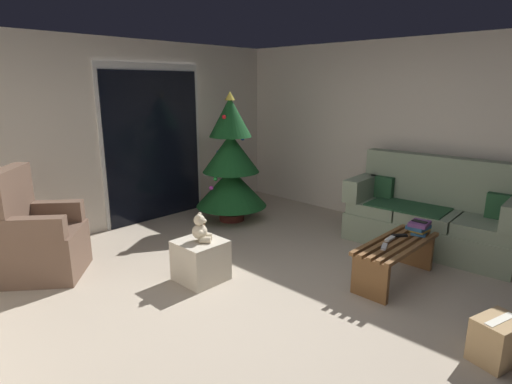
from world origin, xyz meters
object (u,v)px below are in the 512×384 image
cell_phone (420,221)px  teddy_bear_chestnut_by_tree (201,231)px  ottoman (201,260)px  cardboard_box_taped_mid_floor (497,340)px  remote_silver (384,247)px  armchair (40,238)px  couch (432,215)px  book_stack (419,227)px  coffee_table (395,255)px  remote_black (400,235)px  christmas_tree (231,165)px  teddy_bear_cream (201,229)px  remote_white (390,239)px

cell_phone → teddy_bear_chestnut_by_tree: 2.58m
ottoman → cardboard_box_taped_mid_floor: size_ratio=1.11×
remote_silver → armchair: size_ratio=0.14×
cell_phone → cardboard_box_taped_mid_floor: cell_phone is taller
couch → remote_silver: bearing=-175.8°
book_stack → ottoman: size_ratio=0.56×
book_stack → armchair: size_ratio=0.22×
book_stack → coffee_table: bearing=171.6°
book_stack → ottoman: bearing=139.2°
remote_black → christmas_tree: size_ratio=0.09×
cell_phone → christmas_tree: christmas_tree is taller
remote_black → cell_phone: size_ratio=1.08×
ottoman → teddy_bear_chestnut_by_tree: ottoman is taller
teddy_bear_cream → cardboard_box_taped_mid_floor: (0.65, -2.51, -0.37)m
remote_white → ottoman: size_ratio=0.35×
coffee_table → teddy_bear_cream: teddy_bear_cream is taller
remote_silver → christmas_tree: size_ratio=0.09×
cardboard_box_taped_mid_floor → couch: bearing=33.7°
coffee_table → ottoman: (-1.32, 1.42, -0.07)m
couch → cardboard_box_taped_mid_floor: bearing=-146.3°
remote_silver → teddy_bear_chestnut_by_tree: size_ratio=0.55×
couch → ottoman: couch is taller
remote_black → ottoman: remote_black is taller
ottoman → remote_white: bearing=-45.3°
coffee_table → teddy_bear_chestnut_by_tree: coffee_table is taller
couch → remote_silver: size_ratio=12.70×
remote_black → armchair: armchair is taller
couch → remote_black: 1.00m
teddy_bear_cream → cardboard_box_taped_mid_floor: bearing=-75.5°
ottoman → teddy_bear_cream: size_ratio=1.54×
armchair → teddy_bear_cream: (1.08, -1.26, 0.13)m
christmas_tree → ottoman: christmas_tree is taller
coffee_table → remote_silver: size_ratio=7.05×
coffee_table → remote_black: 0.22m
remote_white → cell_phone: 0.41m
teddy_bear_chestnut_by_tree → coffee_table: bearing=-74.5°
couch → coffee_table: bearing=-174.3°
coffee_table → cardboard_box_taped_mid_floor: size_ratio=2.77×
remote_black → book_stack: size_ratio=0.63×
couch → teddy_bear_cream: 2.79m
book_stack → teddy_bear_cream: 2.24m
remote_black → remote_white: 0.16m
christmas_tree → cell_phone: bearing=-86.0°
remote_silver → ottoman: bearing=-162.0°
christmas_tree → armchair: christmas_tree is taller
couch → book_stack: couch is taller
cardboard_box_taped_mid_floor → book_stack: bearing=45.0°
remote_silver → cardboard_box_taped_mid_floor: (-0.44, -1.12, -0.27)m
remote_silver → cell_phone: size_ratio=1.08×
coffee_table → cell_phone: cell_phone is taller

